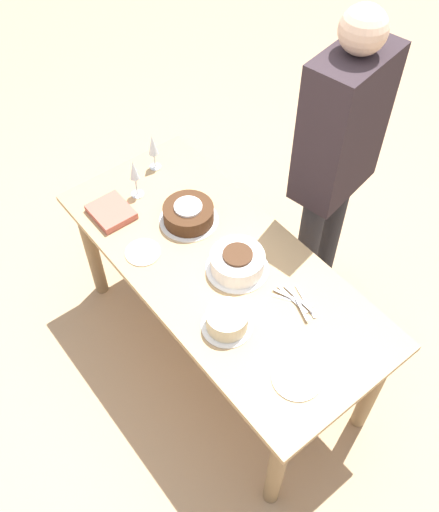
{
  "coord_description": "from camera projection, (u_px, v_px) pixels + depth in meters",
  "views": [
    {
      "loc": [
        -1.18,
        0.93,
        2.65
      ],
      "look_at": [
        0.0,
        0.0,
        0.78
      ],
      "focal_mm": 40.0,
      "sensor_mm": 36.0,
      "label": 1
    }
  ],
  "objects": [
    {
      "name": "wine_glass_near",
      "position": [
        134.0,
        172.0,
        2.58
      ],
      "size": [
        0.06,
        0.06,
        0.21
      ],
      "color": "silver",
      "rests_on": "dining_table"
    },
    {
      "name": "ground_plane",
      "position": [
        219.0,
        349.0,
        3.0
      ],
      "size": [
        12.0,
        12.0,
        0.0
      ],
      "primitive_type": "plane",
      "color": "tan"
    },
    {
      "name": "napkin_stack",
      "position": [
        111.0,
        212.0,
        2.6
      ],
      "size": [
        0.19,
        0.17,
        0.03
      ],
      "color": "#B75B4C",
      "rests_on": "dining_table"
    },
    {
      "name": "fork_pile",
      "position": [
        297.0,
        300.0,
        2.3
      ],
      "size": [
        0.21,
        0.12,
        0.02
      ],
      "color": "silver",
      "rests_on": "dining_table"
    },
    {
      "name": "cake_back_decorated",
      "position": [
        227.0,
        320.0,
        2.2
      ],
      "size": [
        0.2,
        0.2,
        0.09
      ],
      "color": "white",
      "rests_on": "dining_table"
    },
    {
      "name": "person_cutting",
      "position": [
        338.0,
        151.0,
        2.48
      ],
      "size": [
        0.29,
        0.43,
        1.66
      ],
      "rotation": [
        0.0,
        0.0,
        1.76
      ],
      "color": "#232328",
      "rests_on": "ground_plane"
    },
    {
      "name": "dessert_plate_right",
      "position": [
        143.0,
        252.0,
        2.47
      ],
      "size": [
        0.16,
        0.16,
        0.01
      ],
      "color": "beige",
      "rests_on": "dining_table"
    },
    {
      "name": "dining_table",
      "position": [
        219.0,
        280.0,
        2.53
      ],
      "size": [
        1.59,
        0.71,
        0.73
      ],
      "color": "tan",
      "rests_on": "ground_plane"
    },
    {
      "name": "dessert_plate_left",
      "position": [
        297.0,
        378.0,
        2.09
      ],
      "size": [
        0.19,
        0.19,
        0.01
      ],
      "color": "beige",
      "rests_on": "dining_table"
    },
    {
      "name": "cake_front_chocolate",
      "position": [
        188.0,
        214.0,
        2.56
      ],
      "size": [
        0.27,
        0.27,
        0.1
      ],
      "color": "white",
      "rests_on": "dining_table"
    },
    {
      "name": "cake_center_white",
      "position": [
        237.0,
        262.0,
        2.38
      ],
      "size": [
        0.27,
        0.27,
        0.1
      ],
      "color": "white",
      "rests_on": "dining_table"
    },
    {
      "name": "wine_glass_far",
      "position": [
        153.0,
        146.0,
        2.71
      ],
      "size": [
        0.06,
        0.06,
        0.2
      ],
      "color": "silver",
      "rests_on": "dining_table"
    }
  ]
}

